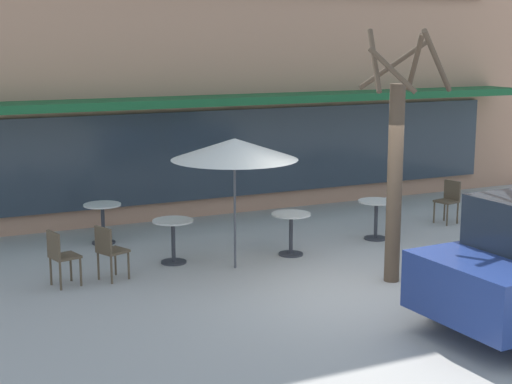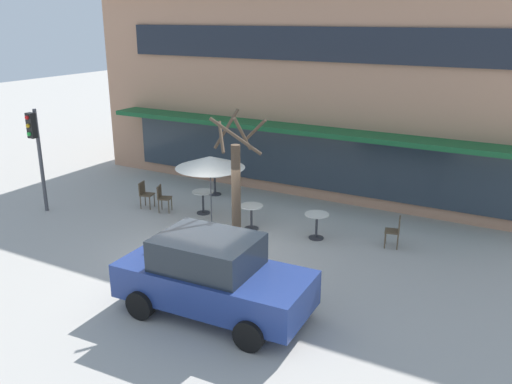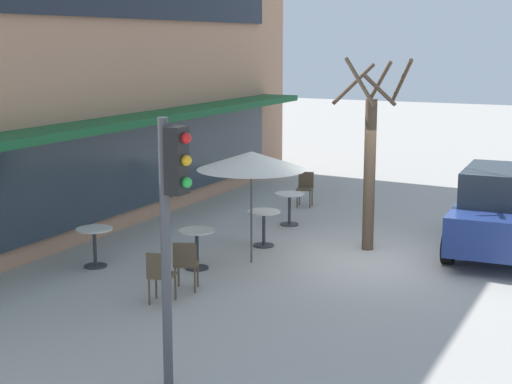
{
  "view_description": "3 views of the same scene",
  "coord_description": "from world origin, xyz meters",
  "px_view_note": "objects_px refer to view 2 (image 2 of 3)",
  "views": [
    {
      "loc": [
        -6.47,
        -9.52,
        3.77
      ],
      "look_at": [
        -0.27,
        3.36,
        1.0
      ],
      "focal_mm": 55.0,
      "sensor_mm": 36.0,
      "label": 1
    },
    {
      "loc": [
        7.58,
        -10.9,
        6.19
      ],
      "look_at": [
        -0.13,
        2.85,
        1.04
      ],
      "focal_mm": 38.0,
      "sensor_mm": 36.0,
      "label": 2
    },
    {
      "loc": [
        -14.53,
        -4.48,
        4.28
      ],
      "look_at": [
        -0.0,
        2.6,
        1.14
      ],
      "focal_mm": 55.0,
      "sensor_mm": 36.0,
      "label": 3
    }
  ],
  "objects_px": {
    "cafe_chair_0": "(395,230)",
    "cafe_table_mid_patio": "(251,213)",
    "patio_umbrella_green_folded": "(210,162)",
    "cafe_table_near_wall": "(203,198)",
    "street_tree": "(236,192)",
    "traffic_light_pole": "(36,144)",
    "cafe_table_by_tree": "(215,181)",
    "cafe_chair_1": "(145,193)",
    "cafe_table_streetside": "(317,222)",
    "cafe_chair_2": "(162,196)",
    "parked_sedan": "(212,276)"
  },
  "relations": [
    {
      "from": "cafe_chair_0",
      "to": "traffic_light_pole",
      "type": "distance_m",
      "value": 11.42
    },
    {
      "from": "cafe_table_by_tree",
      "to": "cafe_chair_2",
      "type": "distance_m",
      "value": 2.39
    },
    {
      "from": "patio_umbrella_green_folded",
      "to": "parked_sedan",
      "type": "xyz_separation_m",
      "value": [
        2.92,
        -4.31,
        -1.14
      ]
    },
    {
      "from": "patio_umbrella_green_folded",
      "to": "cafe_chair_2",
      "type": "relative_size",
      "value": 2.47
    },
    {
      "from": "cafe_table_streetside",
      "to": "cafe_chair_1",
      "type": "xyz_separation_m",
      "value": [
        -6.1,
        -0.36,
        0.01
      ]
    },
    {
      "from": "cafe_table_streetside",
      "to": "cafe_chair_2",
      "type": "distance_m",
      "value": 5.35
    },
    {
      "from": "cafe_table_mid_patio",
      "to": "traffic_light_pole",
      "type": "distance_m",
      "value": 7.28
    },
    {
      "from": "cafe_table_streetside",
      "to": "traffic_light_pole",
      "type": "bearing_deg",
      "value": -165.35
    },
    {
      "from": "patio_umbrella_green_folded",
      "to": "cafe_chair_2",
      "type": "height_order",
      "value": "patio_umbrella_green_folded"
    },
    {
      "from": "cafe_table_mid_patio",
      "to": "parked_sedan",
      "type": "distance_m",
      "value": 4.95
    },
    {
      "from": "parked_sedan",
      "to": "traffic_light_pole",
      "type": "distance_m",
      "value": 8.97
    },
    {
      "from": "cafe_chair_0",
      "to": "cafe_chair_2",
      "type": "relative_size",
      "value": 1.0
    },
    {
      "from": "cafe_table_near_wall",
      "to": "parked_sedan",
      "type": "relative_size",
      "value": 0.18
    },
    {
      "from": "cafe_table_near_wall",
      "to": "cafe_chair_2",
      "type": "height_order",
      "value": "cafe_chair_2"
    },
    {
      "from": "cafe_chair_0",
      "to": "street_tree",
      "type": "distance_m",
      "value": 4.65
    },
    {
      "from": "cafe_chair_0",
      "to": "parked_sedan",
      "type": "height_order",
      "value": "parked_sedan"
    },
    {
      "from": "cafe_chair_0",
      "to": "cafe_chair_2",
      "type": "distance_m",
      "value": 7.53
    },
    {
      "from": "cafe_chair_1",
      "to": "cafe_chair_2",
      "type": "distance_m",
      "value": 0.76
    },
    {
      "from": "cafe_table_streetside",
      "to": "cafe_table_mid_patio",
      "type": "relative_size",
      "value": 1.0
    },
    {
      "from": "cafe_table_by_tree",
      "to": "parked_sedan",
      "type": "xyz_separation_m",
      "value": [
        4.49,
        -6.88,
        0.36
      ]
    },
    {
      "from": "cafe_table_by_tree",
      "to": "cafe_chair_2",
      "type": "height_order",
      "value": "cafe_chair_2"
    },
    {
      "from": "cafe_table_by_tree",
      "to": "cafe_chair_0",
      "type": "height_order",
      "value": "cafe_chair_0"
    },
    {
      "from": "cafe_table_by_tree",
      "to": "cafe_chair_0",
      "type": "xyz_separation_m",
      "value": [
        6.97,
        -1.47,
        0.01
      ]
    },
    {
      "from": "cafe_table_near_wall",
      "to": "cafe_chair_0",
      "type": "distance_m",
      "value": 6.23
    },
    {
      "from": "patio_umbrella_green_folded",
      "to": "cafe_table_streetside",
      "type": "bearing_deg",
      "value": 10.64
    },
    {
      "from": "cafe_table_mid_patio",
      "to": "street_tree",
      "type": "bearing_deg",
      "value": -70.4
    },
    {
      "from": "cafe_table_by_tree",
      "to": "parked_sedan",
      "type": "height_order",
      "value": "parked_sedan"
    },
    {
      "from": "cafe_table_streetside",
      "to": "cafe_chair_0",
      "type": "relative_size",
      "value": 0.85
    },
    {
      "from": "cafe_table_by_tree",
      "to": "cafe_chair_1",
      "type": "xyz_separation_m",
      "value": [
        -1.28,
        -2.32,
        0.01
      ]
    },
    {
      "from": "cafe_table_mid_patio",
      "to": "cafe_chair_0",
      "type": "bearing_deg",
      "value": 10.56
    },
    {
      "from": "traffic_light_pole",
      "to": "street_tree",
      "type": "bearing_deg",
      "value": -0.4
    },
    {
      "from": "cafe_table_streetside",
      "to": "cafe_chair_2",
      "type": "bearing_deg",
      "value": -175.97
    },
    {
      "from": "cafe_table_streetside",
      "to": "cafe_chair_2",
      "type": "height_order",
      "value": "cafe_chair_2"
    },
    {
      "from": "cafe_chair_2",
      "to": "street_tree",
      "type": "xyz_separation_m",
      "value": [
        4.06,
        -1.97,
        1.36
      ]
    },
    {
      "from": "cafe_table_by_tree",
      "to": "cafe_table_mid_patio",
      "type": "xyz_separation_m",
      "value": [
        2.81,
        -2.25,
        0.0
      ]
    },
    {
      "from": "patio_umbrella_green_folded",
      "to": "cafe_table_near_wall",
      "type": "bearing_deg",
      "value": 137.97
    },
    {
      "from": "cafe_chair_0",
      "to": "cafe_chair_1",
      "type": "bearing_deg",
      "value": -174.16
    },
    {
      "from": "patio_umbrella_green_folded",
      "to": "cafe_table_by_tree",
      "type": "bearing_deg",
      "value": 121.41
    },
    {
      "from": "cafe_table_mid_patio",
      "to": "patio_umbrella_green_folded",
      "type": "bearing_deg",
      "value": -165.42
    },
    {
      "from": "cafe_table_near_wall",
      "to": "patio_umbrella_green_folded",
      "type": "xyz_separation_m",
      "value": [
        0.83,
        -0.74,
        1.51
      ]
    },
    {
      "from": "cafe_table_streetside",
      "to": "cafe_chair_0",
      "type": "xyz_separation_m",
      "value": [
        2.15,
        0.49,
        0.01
      ]
    },
    {
      "from": "cafe_chair_0",
      "to": "cafe_table_mid_patio",
      "type": "bearing_deg",
      "value": -169.44
    },
    {
      "from": "cafe_table_near_wall",
      "to": "street_tree",
      "type": "distance_m",
      "value": 3.98
    },
    {
      "from": "cafe_table_mid_patio",
      "to": "street_tree",
      "type": "xyz_separation_m",
      "value": [
        0.73,
        -2.06,
        1.37
      ]
    },
    {
      "from": "patio_umbrella_green_folded",
      "to": "cafe_chair_0",
      "type": "distance_m",
      "value": 5.71
    },
    {
      "from": "cafe_chair_0",
      "to": "street_tree",
      "type": "relative_size",
      "value": 0.23
    },
    {
      "from": "cafe_table_mid_patio",
      "to": "street_tree",
      "type": "height_order",
      "value": "street_tree"
    },
    {
      "from": "cafe_chair_0",
      "to": "cafe_table_streetside",
      "type": "bearing_deg",
      "value": -167.24
    },
    {
      "from": "cafe_table_by_tree",
      "to": "cafe_chair_1",
      "type": "relative_size",
      "value": 0.85
    },
    {
      "from": "cafe_table_by_tree",
      "to": "cafe_chair_1",
      "type": "distance_m",
      "value": 2.65
    }
  ]
}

